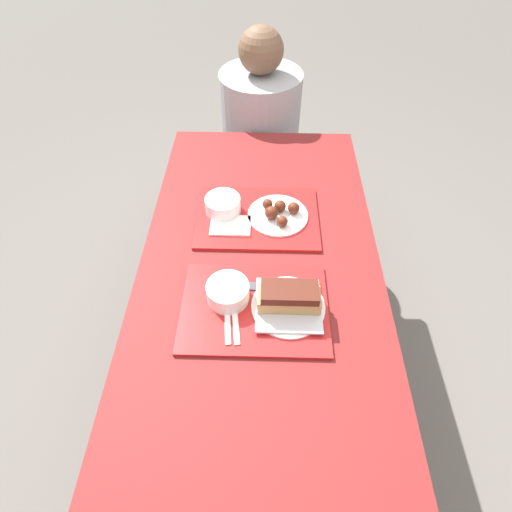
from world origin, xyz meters
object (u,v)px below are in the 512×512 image
tray_near (254,308)px  brisket_sandwich_plate (289,301)px  tray_far (258,218)px  wings_plate_far (278,213)px  bowl_coleslaw_near (228,291)px  person_seated_across (260,116)px  bowl_coleslaw_far (223,204)px

tray_near → brisket_sandwich_plate: 0.11m
tray_far → wings_plate_far: wings_plate_far is taller
tray_near → bowl_coleslaw_near: (-0.08, 0.03, 0.04)m
tray_near → wings_plate_far: bearing=79.3°
tray_far → person_seated_across: size_ratio=0.62×
person_seated_across → brisket_sandwich_plate: bearing=-85.0°
brisket_sandwich_plate → bowl_coleslaw_far: (-0.22, 0.41, -0.00)m
bowl_coleslaw_near → bowl_coleslaw_far: (-0.05, 0.38, 0.00)m
bowl_coleslaw_near → person_seated_across: bearing=86.3°
person_seated_across → bowl_coleslaw_near: bearing=-93.7°
brisket_sandwich_plate → person_seated_across: size_ratio=0.31×
bowl_coleslaw_far → wings_plate_far: bowl_coleslaw_far is taller
wings_plate_far → person_seated_across: person_seated_across is taller
bowl_coleslaw_near → person_seated_across: size_ratio=0.18×
bowl_coleslaw_near → brisket_sandwich_plate: brisket_sandwich_plate is taller
brisket_sandwich_plate → bowl_coleslaw_far: 0.46m
bowl_coleslaw_near → bowl_coleslaw_far: bearing=96.9°
tray_near → bowl_coleslaw_near: bearing=159.7°
brisket_sandwich_plate → bowl_coleslaw_far: brisket_sandwich_plate is taller
tray_near → tray_far: bearing=90.0°
tray_far → person_seated_across: person_seated_across is taller
bowl_coleslaw_far → wings_plate_far: bearing=-6.2°
tray_near → brisket_sandwich_plate: size_ratio=1.99×
brisket_sandwich_plate → person_seated_across: person_seated_across is taller
wings_plate_far → person_seated_across: size_ratio=0.31×
tray_far → bowl_coleslaw_far: (-0.12, 0.02, 0.04)m
bowl_coleslaw_near → brisket_sandwich_plate: 0.18m
bowl_coleslaw_far → wings_plate_far: (0.20, -0.02, -0.02)m
bowl_coleslaw_near → person_seated_across: person_seated_across is taller
tray_near → brisket_sandwich_plate: (0.10, 0.00, 0.04)m
tray_near → brisket_sandwich_plate: bearing=0.3°
bowl_coleslaw_near → wings_plate_far: (0.15, 0.36, -0.02)m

